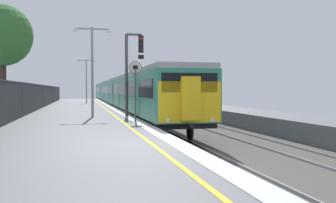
% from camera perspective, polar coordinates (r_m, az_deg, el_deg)
% --- Properties ---
extents(ground, '(17.40, 110.00, 1.21)m').
position_cam_1_polar(ground, '(11.54, 12.41, -8.88)').
color(ground, slate).
extents(commuter_train_at_platform, '(2.83, 62.98, 3.81)m').
position_cam_1_polar(commuter_train_at_platform, '(46.15, -7.75, 1.46)').
color(commuter_train_at_platform, '#2D846B').
rests_on(commuter_train_at_platform, ground).
extents(signal_gantry, '(1.10, 0.24, 4.82)m').
position_cam_1_polar(signal_gantry, '(22.06, -5.62, 5.66)').
color(signal_gantry, '#47474C').
rests_on(signal_gantry, ground).
extents(speed_limit_sign, '(0.59, 0.08, 2.88)m').
position_cam_1_polar(speed_limit_sign, '(17.71, -5.00, 2.77)').
color(speed_limit_sign, '#59595B').
rests_on(speed_limit_sign, ground).
extents(platform_lamp_mid, '(2.00, 0.20, 5.00)m').
position_cam_1_polar(platform_lamp_mid, '(21.28, -11.48, 5.71)').
color(platform_lamp_mid, '#93999E').
rests_on(platform_lamp_mid, ground).
extents(platform_lamp_far, '(2.00, 0.20, 4.97)m').
position_cam_1_polar(platform_lamp_far, '(43.45, -12.35, 3.67)').
color(platform_lamp_far, '#93999E').
rests_on(platform_lamp_far, ground).
extents(background_tree_left, '(4.02, 4.02, 7.08)m').
position_cam_1_polar(background_tree_left, '(26.79, -24.01, 8.95)').
color(background_tree_left, '#473323').
rests_on(background_tree_left, ground).
extents(background_tree_centre, '(3.24, 3.24, 8.28)m').
position_cam_1_polar(background_tree_centre, '(33.04, -23.70, 10.30)').
color(background_tree_centre, '#473323').
rests_on(background_tree_centre, ground).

